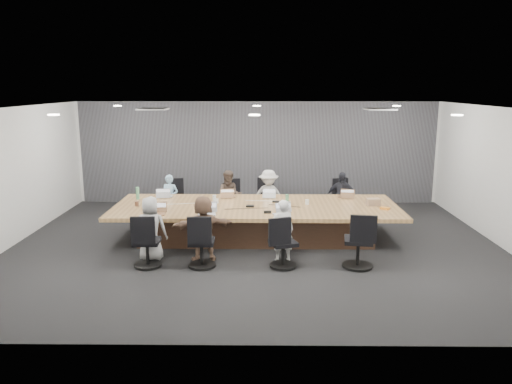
{
  "coord_description": "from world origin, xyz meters",
  "views": [
    {
      "loc": [
        0.11,
        -9.77,
        3.23
      ],
      "look_at": [
        0.0,
        0.4,
        1.05
      ],
      "focal_mm": 35.0,
      "sensor_mm": 36.0,
      "label": 1
    }
  ],
  "objects_px": {
    "person_0": "(170,199)",
    "canvas_bag": "(373,202)",
    "laptop_5": "(207,214)",
    "chair_4": "(147,246)",
    "person_4": "(151,229)",
    "bottle_green_left": "(138,193)",
    "person_6": "(283,230)",
    "laptop_6": "(281,215)",
    "chair_1": "(231,204)",
    "laptop_3": "(345,197)",
    "chair_2": "(268,203)",
    "person_2": "(269,196)",
    "bottle_clear": "(214,201)",
    "laptop_1": "(228,197)",
    "bottle_green_right": "(287,200)",
    "person_3": "(341,197)",
    "chair_3": "(339,204)",
    "chair_6": "(283,247)",
    "chair_5": "(202,246)",
    "chair_0": "(173,204)",
    "mug_brown": "(137,204)",
    "person_1": "(230,196)",
    "chair_7": "(358,245)",
    "person_5": "(204,228)",
    "laptop_0": "(165,196)",
    "snack_packet": "(385,208)",
    "stapler": "(268,212)",
    "conference_table": "(256,221)",
    "laptop_4": "(157,214)"
  },
  "relations": [
    {
      "from": "laptop_0",
      "to": "person_6",
      "type": "height_order",
      "value": "person_6"
    },
    {
      "from": "laptop_0",
      "to": "laptop_6",
      "type": "height_order",
      "value": "same"
    },
    {
      "from": "person_0",
      "to": "laptop_5",
      "type": "bearing_deg",
      "value": -51.56
    },
    {
      "from": "chair_2",
      "to": "person_6",
      "type": "height_order",
      "value": "person_6"
    },
    {
      "from": "chair_1",
      "to": "canvas_bag",
      "type": "bearing_deg",
      "value": 145.69
    },
    {
      "from": "laptop_3",
      "to": "laptop_6",
      "type": "xyz_separation_m",
      "value": [
        -1.51,
        -1.6,
        0.0
      ]
    },
    {
      "from": "chair_4",
      "to": "laptop_4",
      "type": "distance_m",
      "value": 0.97
    },
    {
      "from": "person_2",
      "to": "snack_packet",
      "type": "distance_m",
      "value": 2.9
    },
    {
      "from": "person_4",
      "to": "bottle_green_left",
      "type": "relative_size",
      "value": 4.43
    },
    {
      "from": "chair_7",
      "to": "person_4",
      "type": "relative_size",
      "value": 0.7
    },
    {
      "from": "person_0",
      "to": "person_5",
      "type": "distance_m",
      "value": 2.92
    },
    {
      "from": "chair_1",
      "to": "person_6",
      "type": "relative_size",
      "value": 0.62
    },
    {
      "from": "person_6",
      "to": "mug_brown",
      "type": "relative_size",
      "value": 11.25
    },
    {
      "from": "chair_4",
      "to": "laptop_0",
      "type": "bearing_deg",
      "value": 91.1
    },
    {
      "from": "person_4",
      "to": "bottle_green_left",
      "type": "height_order",
      "value": "person_4"
    },
    {
      "from": "chair_2",
      "to": "mug_brown",
      "type": "bearing_deg",
      "value": 51.2
    },
    {
      "from": "person_0",
      "to": "canvas_bag",
      "type": "height_order",
      "value": "person_0"
    },
    {
      "from": "person_3",
      "to": "laptop_6",
      "type": "relative_size",
      "value": 3.86
    },
    {
      "from": "chair_5",
      "to": "person_5",
      "type": "relative_size",
      "value": 0.63
    },
    {
      "from": "laptop_1",
      "to": "bottle_green_right",
      "type": "xyz_separation_m",
      "value": [
        1.3,
        -0.86,
        0.12
      ]
    },
    {
      "from": "laptop_0",
      "to": "snack_packet",
      "type": "height_order",
      "value": "snack_packet"
    },
    {
      "from": "chair_0",
      "to": "chair_7",
      "type": "distance_m",
      "value": 5.2
    },
    {
      "from": "chair_4",
      "to": "bottle_green_right",
      "type": "height_order",
      "value": "bottle_green_right"
    },
    {
      "from": "person_3",
      "to": "person_2",
      "type": "bearing_deg",
      "value": -166.95
    },
    {
      "from": "chair_1",
      "to": "person_2",
      "type": "distance_m",
      "value": 1.03
    },
    {
      "from": "laptop_1",
      "to": "laptop_4",
      "type": "relative_size",
      "value": 0.97
    },
    {
      "from": "laptop_6",
      "to": "person_2",
      "type": "bearing_deg",
      "value": 81.17
    },
    {
      "from": "laptop_1",
      "to": "bottle_green_right",
      "type": "bearing_deg",
      "value": 141.78
    },
    {
      "from": "laptop_3",
      "to": "mug_brown",
      "type": "bearing_deg",
      "value": 20.91
    },
    {
      "from": "chair_1",
      "to": "laptop_3",
      "type": "relative_size",
      "value": 2.36
    },
    {
      "from": "chair_4",
      "to": "person_1",
      "type": "xyz_separation_m",
      "value": [
        1.31,
        3.05,
        0.23
      ]
    },
    {
      "from": "person_2",
      "to": "bottle_clear",
      "type": "bearing_deg",
      "value": -135.18
    },
    {
      "from": "chair_1",
      "to": "laptop_6",
      "type": "distance_m",
      "value": 2.78
    },
    {
      "from": "chair_7",
      "to": "bottle_clear",
      "type": "bearing_deg",
      "value": 158.63
    },
    {
      "from": "chair_4",
      "to": "person_4",
      "type": "height_order",
      "value": "person_4"
    },
    {
      "from": "chair_4",
      "to": "laptop_6",
      "type": "height_order",
      "value": "chair_4"
    },
    {
      "from": "canvas_bag",
      "to": "snack_packet",
      "type": "height_order",
      "value": "canvas_bag"
    },
    {
      "from": "chair_7",
      "to": "canvas_bag",
      "type": "distance_m",
      "value": 1.88
    },
    {
      "from": "chair_5",
      "to": "person_4",
      "type": "xyz_separation_m",
      "value": [
        -0.99,
        0.35,
        0.22
      ]
    },
    {
      "from": "person_4",
      "to": "person_5",
      "type": "distance_m",
      "value": 0.99
    },
    {
      "from": "chair_0",
      "to": "mug_brown",
      "type": "relative_size",
      "value": 7.05
    },
    {
      "from": "chair_2",
      "to": "chair_3",
      "type": "distance_m",
      "value": 1.73
    },
    {
      "from": "chair_6",
      "to": "person_2",
      "type": "height_order",
      "value": "person_2"
    },
    {
      "from": "conference_table",
      "to": "canvas_bag",
      "type": "distance_m",
      "value": 2.52
    },
    {
      "from": "chair_0",
      "to": "chair_7",
      "type": "height_order",
      "value": "chair_7"
    },
    {
      "from": "chair_1",
      "to": "bottle_green_left",
      "type": "xyz_separation_m",
      "value": [
        -2.01,
        -1.14,
        0.51
      ]
    },
    {
      "from": "person_0",
      "to": "person_6",
      "type": "relative_size",
      "value": 0.98
    },
    {
      "from": "person_6",
      "to": "laptop_6",
      "type": "relative_size",
      "value": 3.69
    },
    {
      "from": "chair_7",
      "to": "bottle_green_right",
      "type": "height_order",
      "value": "bottle_green_right"
    },
    {
      "from": "stapler",
      "to": "chair_4",
      "type": "bearing_deg",
      "value": -160.38
    }
  ]
}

